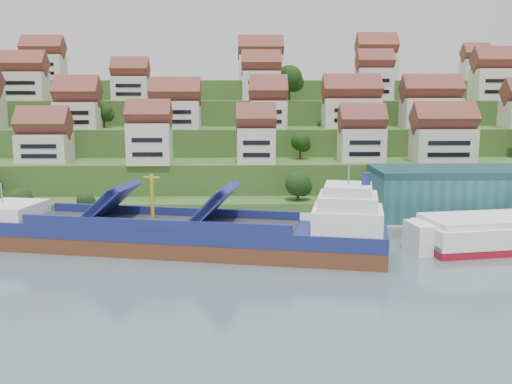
{
  "coord_description": "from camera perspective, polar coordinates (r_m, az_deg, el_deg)",
  "views": [
    {
      "loc": [
        -5.09,
        -95.72,
        27.0
      ],
      "look_at": [
        -2.08,
        14.0,
        8.0
      ],
      "focal_mm": 40.0,
      "sensor_mm": 36.0,
      "label": 1
    }
  ],
  "objects": [
    {
      "name": "ground",
      "position": [
        99.59,
        1.42,
        -5.91
      ],
      "size": [
        300.0,
        300.0,
        0.0
      ],
      "primitive_type": "plane",
      "color": "slate",
      "rests_on": "ground"
    },
    {
      "name": "quay",
      "position": [
        116.45,
        10.93,
        -3.21
      ],
      "size": [
        180.0,
        14.0,
        2.2
      ],
      "primitive_type": "cube",
      "color": "gray",
      "rests_on": "ground"
    },
    {
      "name": "hillside",
      "position": [
        200.01,
        -0.11,
        5.13
      ],
      "size": [
        260.0,
        128.0,
        31.0
      ],
      "color": "#2D4C1E",
      "rests_on": "ground"
    },
    {
      "name": "hillside_village",
      "position": [
        155.66,
        1.96,
        8.7
      ],
      "size": [
        157.1,
        65.45,
        28.29
      ],
      "color": "beige",
      "rests_on": "ground"
    },
    {
      "name": "hillside_trees",
      "position": [
        145.16,
        -1.44,
        6.67
      ],
      "size": [
        142.79,
        62.05,
        32.05
      ],
      "color": "#1A3913",
      "rests_on": "ground"
    },
    {
      "name": "flagpole",
      "position": [
        110.09,
        10.62,
        -0.88
      ],
      "size": [
        1.28,
        0.16,
        8.0
      ],
      "color": "gray",
      "rests_on": "quay"
    },
    {
      "name": "cargo_ship",
      "position": [
        98.85,
        -7.12,
        -4.26
      ],
      "size": [
        72.74,
        25.73,
        15.89
      ],
      "rotation": [
        0.0,
        0.0,
        -0.21
      ],
      "color": "brown",
      "rests_on": "ground"
    }
  ]
}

